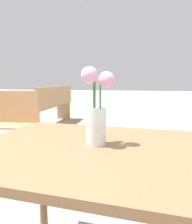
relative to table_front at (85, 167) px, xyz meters
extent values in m
cube|color=brown|center=(0.00, 0.00, 0.08)|extent=(1.02, 0.89, 0.03)
cylinder|color=brown|center=(-0.39, 0.38, -0.27)|extent=(0.05, 0.05, 0.68)
cylinder|color=brown|center=(0.45, 0.31, -0.27)|extent=(0.05, 0.05, 0.68)
cylinder|color=silver|center=(0.04, 0.02, 0.17)|extent=(0.09, 0.09, 0.16)
cylinder|color=silver|center=(0.04, 0.02, 0.14)|extent=(0.08, 0.08, 0.09)
cylinder|color=#337038|center=(0.06, 0.03, 0.23)|extent=(0.01, 0.01, 0.24)
sphere|color=#CC99C6|center=(0.08, 0.04, 0.37)|extent=(0.07, 0.07, 0.07)
cylinder|color=#337038|center=(0.03, 0.04, 0.23)|extent=(0.01, 0.01, 0.26)
sphere|color=#CC99C6|center=(0.02, 0.06, 0.38)|extent=(0.05, 0.05, 0.05)
cylinder|color=#337038|center=(0.04, 0.01, 0.24)|extent=(0.01, 0.01, 0.26)
sphere|color=#CC99C6|center=(0.02, -0.01, 0.39)|extent=(0.07, 0.07, 0.07)
cube|color=tan|center=(-1.05, 1.46, -0.40)|extent=(0.09, 0.33, 0.43)
cube|color=tan|center=(-1.66, 3.47, -0.17)|extent=(0.38, 1.93, 0.02)
cube|color=tan|center=(-1.50, 3.47, 0.04)|extent=(0.06, 1.93, 0.40)
cube|color=tan|center=(-1.65, 2.57, -0.40)|extent=(0.32, 0.06, 0.43)
cube|color=tan|center=(-1.68, 4.38, -0.40)|extent=(0.32, 0.06, 0.43)
camera|label=1|loc=(0.22, -0.87, 0.37)|focal=35.00mm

